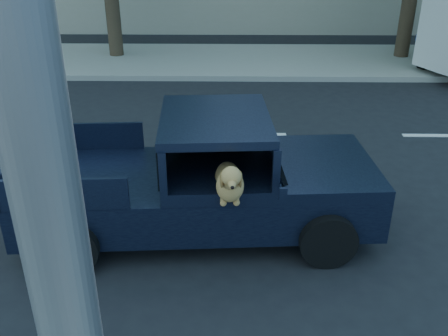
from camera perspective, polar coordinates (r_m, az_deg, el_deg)
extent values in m
plane|color=black|center=(7.33, 3.36, -6.41)|extent=(120.00, 120.00, 0.00)
cube|color=gray|center=(15.84, 2.14, 12.16)|extent=(60.00, 4.00, 0.15)
cube|color=black|center=(6.95, -2.83, -2.80)|extent=(4.87, 2.14, 0.60)
cube|color=black|center=(6.97, 11.15, 0.28)|extent=(1.49, 1.92, 0.15)
cube|color=black|center=(6.50, -1.02, 5.52)|extent=(1.53, 1.85, 0.11)
cube|color=black|center=(6.68, 5.39, 3.04)|extent=(0.34, 1.59, 0.52)
cube|color=black|center=(6.52, 0.78, -3.14)|extent=(0.54, 0.54, 0.35)
cube|color=black|center=(5.74, 6.76, -2.93)|extent=(0.09, 0.05, 0.15)
cube|color=yellow|center=(2.59, -16.35, -14.07)|extent=(0.18, 0.03, 0.46)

